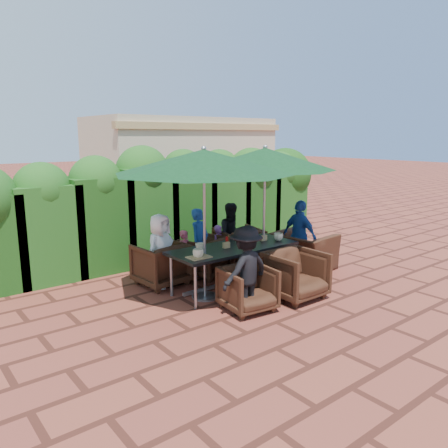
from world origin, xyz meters
TOP-DOWN VIEW (x-y plane):
  - ground at (0.00, 0.00)m, footprint 80.00×80.00m
  - dining_table at (-0.12, -0.18)m, footprint 2.29×0.90m
  - umbrella_left at (-0.77, -0.24)m, footprint 2.86×2.86m
  - umbrella_right at (0.57, -0.20)m, footprint 2.47×2.47m
  - chair_far_left at (-1.01, 0.76)m, footprint 0.87×0.83m
  - chair_far_mid at (-0.05, 0.71)m, footprint 0.96×0.92m
  - chair_far_right at (0.84, 0.81)m, footprint 0.99×0.95m
  - chair_near_left at (-0.58, -1.07)m, footprint 0.80×0.76m
  - chair_near_right at (0.39, -1.16)m, footprint 0.84×0.79m
  - chair_end_right at (1.72, -0.15)m, footprint 0.83×1.17m
  - adult_far_left at (-1.05, 0.70)m, footprint 0.74×0.59m
  - adult_far_mid at (-0.12, 0.83)m, footprint 0.57×0.53m
  - adult_far_right at (0.65, 0.79)m, footprint 0.70×0.52m
  - adult_near_left at (-0.63, -1.09)m, footprint 0.88×0.46m
  - adult_end_right at (1.57, -0.17)m, footprint 0.42×0.82m
  - child_left at (-0.49, 0.77)m, footprint 0.40×0.36m
  - child_right at (0.36, 0.84)m, footprint 0.36×0.31m
  - pedestrian_a at (1.41, 4.31)m, footprint 1.62×0.77m
  - pedestrian_b at (2.36, 4.29)m, footprint 0.94×0.76m
  - pedestrian_c at (3.37, 4.39)m, footprint 1.14×1.12m
  - cup_a at (-1.00, -0.38)m, footprint 0.18×0.18m
  - cup_b at (-0.78, -0.12)m, footprint 0.15×0.15m
  - cup_c at (-0.04, -0.42)m, footprint 0.18×0.18m
  - cup_d at (0.44, -0.04)m, footprint 0.15×0.15m
  - cup_e at (0.81, -0.34)m, footprint 0.17×0.17m
  - ketchup_bottle at (-0.20, -0.09)m, footprint 0.04×0.04m
  - sauce_bottle at (-0.15, -0.08)m, footprint 0.04×0.04m
  - serving_tray at (-0.99, -0.39)m, footprint 0.35×0.25m
  - number_block_left at (-0.28, -0.18)m, footprint 0.12×0.06m
  - number_block_right at (0.58, -0.19)m, footprint 0.12×0.06m
  - hedge_wall at (-0.16, 2.32)m, footprint 9.10×1.60m
  - building at (3.50, 6.99)m, footprint 6.20×3.08m

SIDE VIEW (x-z plane):
  - ground at x=0.00m, z-range 0.00..0.00m
  - chair_near_left at x=-0.58m, z-range 0.00..0.74m
  - chair_far_mid at x=-0.05m, z-range 0.00..0.82m
  - chair_far_left at x=-1.01m, z-range 0.00..0.84m
  - chair_near_right at x=0.39m, z-range 0.00..0.86m
  - chair_far_right at x=0.84m, z-range 0.00..0.87m
  - child_right at x=0.36m, z-range 0.00..0.90m
  - child_left at x=-0.49m, z-range 0.00..0.92m
  - chair_end_right at x=1.72m, z-range 0.00..0.96m
  - adult_far_mid at x=-0.12m, z-range 0.00..1.27m
  - adult_far_left at x=-1.05m, z-range 0.00..1.30m
  - adult_far_right at x=0.65m, z-range 0.00..1.31m
  - adult_near_left at x=-0.63m, z-range 0.00..1.32m
  - dining_table at x=-0.12m, z-range 0.30..1.05m
  - adult_end_right at x=1.57m, z-range 0.00..1.39m
  - serving_tray at x=-0.99m, z-range 0.75..0.77m
  - number_block_left at x=-0.28m, z-range 0.75..0.85m
  - number_block_right at x=0.58m, z-range 0.75..0.85m
  - cup_e at x=0.81m, z-range 0.75..0.88m
  - cup_a at x=-1.00m, z-range 0.75..0.89m
  - cup_c at x=-0.04m, z-range 0.75..0.89m
  - cup_d at x=0.44m, z-range 0.75..0.89m
  - cup_b at x=-0.78m, z-range 0.75..0.90m
  - pedestrian_a at x=1.41m, z-range 0.00..1.67m
  - ketchup_bottle at x=-0.20m, z-range 0.75..0.92m
  - sauce_bottle at x=-0.15m, z-range 0.75..0.92m
  - pedestrian_b at x=2.36m, z-range 0.00..1.71m
  - pedestrian_c at x=3.37m, z-range 0.00..1.71m
  - hedge_wall at x=-0.16m, z-range 0.10..2.52m
  - building at x=3.50m, z-range 0.01..3.21m
  - umbrella_right at x=0.57m, z-range 0.98..3.44m
  - umbrella_left at x=-0.77m, z-range 0.98..3.44m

